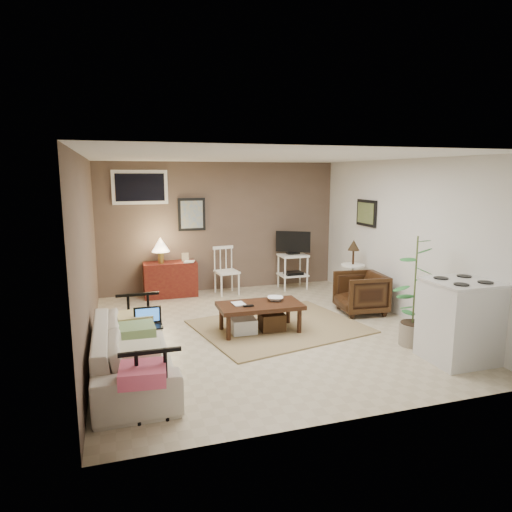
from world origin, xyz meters
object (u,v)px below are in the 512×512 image
object	(u,v)px
coffee_table	(259,316)
red_console	(169,276)
stove	(459,321)
armchair	(361,291)
spindle_chair	(226,272)
side_table	(353,263)
tv_stand	(293,258)
sofa	(132,343)
potted_plant	(415,287)

from	to	relation	value
coffee_table	red_console	bearing A→B (deg)	112.51
red_console	stove	xyz separation A→B (m)	(2.90, -3.92, 0.11)
stove	armchair	bearing A→B (deg)	93.77
spindle_chair	stove	distance (m)	4.24
coffee_table	side_table	size ratio (longest dim) A/B	1.08
spindle_chair	red_console	bearing A→B (deg)	173.06
red_console	spindle_chair	distance (m)	1.03
tv_stand	armchair	distance (m)	1.86
red_console	side_table	world-z (taller)	red_console
spindle_chair	armchair	bearing A→B (deg)	-45.58
coffee_table	stove	distance (m)	2.54
sofa	stove	xyz separation A→B (m)	(3.69, -0.65, 0.09)
sofa	spindle_chair	distance (m)	3.63
coffee_table	spindle_chair	distance (m)	2.19
sofa	red_console	distance (m)	3.36
coffee_table	spindle_chair	size ratio (longest dim) A/B	1.34
coffee_table	red_console	distance (m)	2.50
coffee_table	red_console	size ratio (longest dim) A/B	1.07
stove	sofa	bearing A→B (deg)	170.02
side_table	armchair	world-z (taller)	side_table
red_console	tv_stand	distance (m)	2.35
coffee_table	tv_stand	xyz separation A→B (m)	(1.38, 2.19, 0.34)
tv_stand	stove	size ratio (longest dim) A/B	1.13
side_table	stove	bearing A→B (deg)	-91.74
armchair	potted_plant	bearing A→B (deg)	2.41
sofa	stove	world-z (taller)	stove
red_console	tv_stand	world-z (taller)	tv_stand
coffee_table	tv_stand	world-z (taller)	tv_stand
potted_plant	red_console	bearing A→B (deg)	128.83
red_console	sofa	bearing A→B (deg)	-103.47
spindle_chair	armchair	distance (m)	2.50
sofa	tv_stand	world-z (taller)	tv_stand
armchair	potted_plant	world-z (taller)	potted_plant
coffee_table	sofa	world-z (taller)	sofa
tv_stand	potted_plant	size ratio (longest dim) A/B	0.77
red_console	tv_stand	bearing A→B (deg)	-2.86
coffee_table	sofa	bearing A→B (deg)	-151.06
spindle_chair	potted_plant	xyz separation A→B (m)	(1.67, -3.22, 0.36)
coffee_table	stove	world-z (taller)	stove
tv_stand	side_table	bearing A→B (deg)	-60.45
tv_stand	side_table	world-z (taller)	tv_stand
side_table	potted_plant	size ratio (longest dim) A/B	0.75
coffee_table	spindle_chair	xyz separation A→B (m)	(0.07, 2.18, 0.16)
side_table	potted_plant	xyz separation A→B (m)	(-0.29, -2.09, 0.10)
potted_plant	stove	size ratio (longest dim) A/B	1.47
tv_stand	side_table	distance (m)	1.31
potted_plant	sofa	bearing A→B (deg)	178.78
sofa	side_table	bearing A→B (deg)	-61.90
sofa	tv_stand	bearing A→B (deg)	-44.71
sofa	potted_plant	bearing A→B (deg)	-91.22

